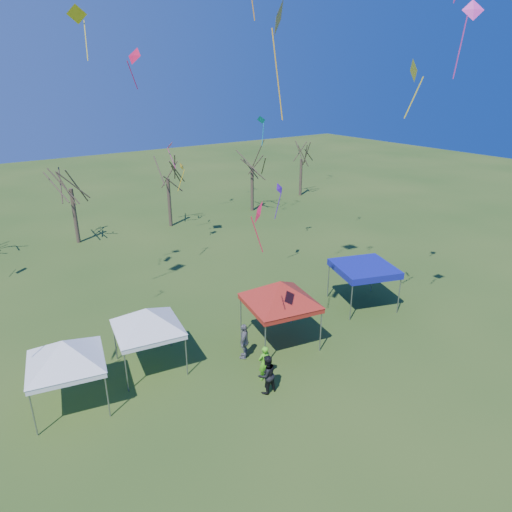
{
  "coord_description": "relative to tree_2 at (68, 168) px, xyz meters",
  "views": [
    {
      "loc": [
        -11.15,
        -14.08,
        13.15
      ],
      "look_at": [
        0.95,
        3.0,
        4.88
      ],
      "focal_mm": 32.0,
      "sensor_mm": 36.0,
      "label": 1
    }
  ],
  "objects": [
    {
      "name": "kite_27",
      "position": [
        9.31,
        -24.93,
        7.06
      ],
      "size": [
        0.86,
        0.97,
        2.5
      ],
      "rotation": [
        0.0,
        0.0,
        0.96
      ],
      "color": "yellow",
      "rests_on": "ground"
    },
    {
      "name": "kite_12",
      "position": [
        16.84,
        -3.16,
        3.06
      ],
      "size": [
        0.88,
        1.03,
        2.74
      ],
      "rotation": [
        0.0,
        0.0,
        2.03
      ],
      "color": "#0B9AA8",
      "rests_on": "ground"
    },
    {
      "name": "kite_5",
      "position": [
        1.83,
        -24.74,
        8.66
      ],
      "size": [
        1.14,
        1.13,
        3.97
      ],
      "rotation": [
        0.0,
        0.0,
        3.92
      ],
      "color": "gold",
      "rests_on": "ground"
    },
    {
      "name": "person_green",
      "position": [
        1.74,
        -24.26,
        -5.42
      ],
      "size": [
        0.65,
        0.44,
        1.75
      ],
      "primitive_type": "imported",
      "rotation": [
        0.0,
        0.0,
        3.11
      ],
      "color": "#55C61F",
      "rests_on": "ground"
    },
    {
      "name": "kite_19",
      "position": [
        5.68,
        -7.13,
        2.11
      ],
      "size": [
        0.92,
        0.94,
        2.07
      ],
      "rotation": [
        0.0,
        0.0,
        3.98
      ],
      "color": "#F1358B",
      "rests_on": "ground"
    },
    {
      "name": "kite_11",
      "position": [
        3.27,
        -7.9,
        8.06
      ],
      "size": [
        1.0,
        1.33,
        2.58
      ],
      "rotation": [
        0.0,
        0.0,
        5.04
      ],
      "color": "red",
      "rests_on": "ground"
    },
    {
      "name": "kite_22",
      "position": [
        8.55,
        -3.06,
        -0.41
      ],
      "size": [
        0.91,
        0.9,
        2.45
      ],
      "rotation": [
        0.0,
        0.0,
        0.73
      ],
      "color": "yellow",
      "rests_on": "ground"
    },
    {
      "name": "ground",
      "position": [
        2.37,
        -24.38,
        -6.29
      ],
      "size": [
        140.0,
        140.0,
        0.0
      ],
      "primitive_type": "plane",
      "color": "#2A4C18",
      "rests_on": "ground"
    },
    {
      "name": "kite_17",
      "position": [
        10.25,
        -14.39,
        -0.37
      ],
      "size": [
        0.92,
        0.71,
        2.55
      ],
      "rotation": [
        0.0,
        0.0,
        0.43
      ],
      "color": "#5618A8",
      "rests_on": "ground"
    },
    {
      "name": "tree_5",
      "position": [
        26.09,
        1.69,
        -0.56
      ],
      "size": [
        3.39,
        3.39,
        7.46
      ],
      "color": "#3D2D21",
      "rests_on": "ground"
    },
    {
      "name": "person_dark",
      "position": [
        1.27,
        -25.08,
        -5.36
      ],
      "size": [
        0.91,
        0.71,
        1.85
      ],
      "primitive_type": "imported",
      "rotation": [
        0.0,
        0.0,
        3.15
      ],
      "color": "black",
      "rests_on": "ground"
    },
    {
      "name": "tent_red",
      "position": [
        4.24,
        -22.2,
        -2.96
      ],
      "size": [
        4.6,
        4.6,
        4.13
      ],
      "rotation": [
        0.0,
        0.0,
        -0.2
      ],
      "color": "gray",
      "rests_on": "ground"
    },
    {
      "name": "tent_white_west",
      "position": [
        -6.02,
        -20.96,
        -3.32
      ],
      "size": [
        4.08,
        4.08,
        3.68
      ],
      "rotation": [
        0.0,
        0.0,
        -0.21
      ],
      "color": "gray",
      "rests_on": "ground"
    },
    {
      "name": "tent_blue",
      "position": [
        11.03,
        -21.72,
        -3.89
      ],
      "size": [
        4.23,
        4.23,
        2.61
      ],
      "rotation": [
        0.0,
        0.0,
        -0.33
      ],
      "color": "gray",
      "rests_on": "ground"
    },
    {
      "name": "tree_4",
      "position": [
        17.72,
        -0.38,
        -0.23
      ],
      "size": [
        3.58,
        3.58,
        7.89
      ],
      "color": "#3D2D21",
      "rests_on": "ground"
    },
    {
      "name": "kite_24",
      "position": [
        -1.41,
        -12.83,
        9.67
      ],
      "size": [
        1.12,
        0.87,
        2.58
      ],
      "rotation": [
        0.0,
        0.0,
        2.76
      ],
      "color": "yellow",
      "rests_on": "ground"
    },
    {
      "name": "tree_2",
      "position": [
        0.0,
        0.0,
        0.0
      ],
      "size": [
        3.71,
        3.71,
        8.18
      ],
      "color": "#3D2D21",
      "rests_on": "ground"
    },
    {
      "name": "kite_0",
      "position": [
        9.47,
        -27.14,
        9.15
      ],
      "size": [
        0.93,
        0.86,
        2.89
      ],
      "rotation": [
        0.0,
        0.0,
        5.6
      ],
      "color": "#FA37B5",
      "rests_on": "ground"
    },
    {
      "name": "tent_white_mid",
      "position": [
        -2.16,
        -20.32,
        -3.32
      ],
      "size": [
        4.12,
        4.12,
        3.68
      ],
      "rotation": [
        0.0,
        0.0,
        -0.16
      ],
      "color": "gray",
      "rests_on": "ground"
    },
    {
      "name": "person_grey",
      "position": [
        1.98,
        -22.26,
        -5.35
      ],
      "size": [
        1.12,
        1.09,
        1.88
      ],
      "primitive_type": "imported",
      "rotation": [
        0.0,
        0.0,
        3.9
      ],
      "color": "slate",
      "rests_on": "ground"
    },
    {
      "name": "kite_1",
      "position": [
        0.97,
        -24.8,
        2.01
      ],
      "size": [
        0.81,
        1.03,
        2.21
      ],
      "rotation": [
        0.0,
        0.0,
        4.2
      ],
      "color": "red",
      "rests_on": "ground"
    },
    {
      "name": "tree_3",
      "position": [
        8.4,
        -0.33,
        -0.21
      ],
      "size": [
        3.59,
        3.59,
        7.91
      ],
      "color": "#3D2D21",
      "rests_on": "ground"
    }
  ]
}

